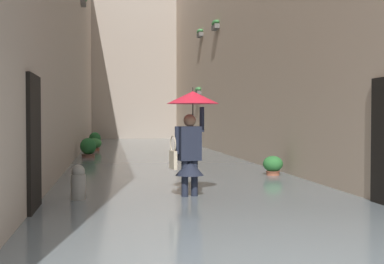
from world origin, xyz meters
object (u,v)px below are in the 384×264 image
at_px(person_wading, 191,126).
at_px(mooring_bollard, 78,187).
at_px(potted_plant_far_left, 273,167).
at_px(potted_plant_near_right, 95,141).
at_px(potted_plant_mid_right, 88,149).
at_px(potted_plant_far_right, 95,145).

bearing_deg(person_wading, mooring_bollard, 1.67).
height_order(person_wading, mooring_bollard, person_wading).
bearing_deg(potted_plant_far_left, potted_plant_near_right, -67.46).
distance_m(person_wading, potted_plant_near_right, 13.98).
bearing_deg(potted_plant_mid_right, mooring_bollard, 91.31).
xyz_separation_m(potted_plant_far_right, potted_plant_mid_right, (0.11, 3.60, 0.06)).
distance_m(potted_plant_far_right, mooring_bollard, 12.78).
bearing_deg(potted_plant_far_right, potted_plant_far_left, 114.66).
bearing_deg(potted_plant_far_left, person_wading, 49.80).
height_order(potted_plant_far_left, potted_plant_near_right, potted_plant_near_right).
bearing_deg(mooring_bollard, potted_plant_far_right, -89.55).
xyz_separation_m(potted_plant_near_right, mooring_bollard, (-0.11, 13.85, -0.13)).
relative_size(potted_plant_near_right, potted_plant_far_right, 1.31).
xyz_separation_m(person_wading, potted_plant_mid_right, (2.15, -9.12, -0.95)).
bearing_deg(potted_plant_far_right, potted_plant_near_right, -89.32).
bearing_deg(person_wading, potted_plant_mid_right, -76.74).
height_order(potted_plant_far_right, mooring_bollard, mooring_bollard).
bearing_deg(potted_plant_far_left, potted_plant_mid_right, -53.38).
height_order(person_wading, potted_plant_mid_right, person_wading).
xyz_separation_m(person_wading, mooring_bollard, (1.94, 0.06, -1.02)).
relative_size(potted_plant_far_right, potted_plant_mid_right, 0.82).
distance_m(potted_plant_near_right, potted_plant_far_right, 1.08).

